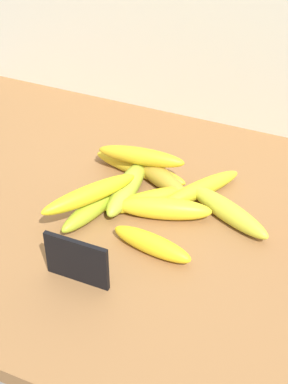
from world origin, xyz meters
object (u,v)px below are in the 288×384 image
Objects in this scene: banana_3 at (96,206)px; banana_6 at (128,188)px; banana_7 at (228,211)px; banana_9 at (89,194)px; banana_10 at (141,156)px; banana_1 at (147,200)px; banana_2 at (140,168)px; banana_5 at (155,173)px; banana_0 at (152,244)px; chalkboard_sign at (77,262)px; banana_8 at (201,189)px; banana_4 at (164,208)px.

banana_6 reaches higher than banana_3.
banana_6 is at bearing -176.38° from banana_7.
banana_10 is at bearing 77.03° from banana_9.
banana_1 is 0.93× the size of banana_6.
banana_10 reaches higher than banana_1.
banana_10 reaches higher than banana_6.
banana_2 is 3.52cm from banana_5.
banana_2 is at bearing 119.12° from banana_0.
banana_1 is 0.80× the size of banana_2.
banana_10 is at bearing 164.26° from banana_7.
banana_7 is at bearing 19.53° from banana_3.
chalkboard_sign is 0.61× the size of banana_3.
banana_9 is (-16.36, -14.04, 3.58)cm from banana_8.
banana_3 is 14.32cm from banana_10.
banana_10 is at bearing -55.51° from banana_2.
banana_6 is at bearing 164.14° from banana_1.
banana_1 is 0.93× the size of banana_4.
banana_7 is 0.99× the size of banana_9.
banana_0 is 22.53cm from banana_2.
chalkboard_sign reaches higher than banana_1.
banana_1 is 8.41cm from banana_5.
chalkboard_sign reaches higher than banana_10.
banana_4 reaches higher than banana_8.
banana_3 is at bearing -141.22° from banana_8.
banana_4 is at bearing -18.65° from banana_6.
banana_4 is (9.32, -10.33, 0.34)cm from banana_2.
banana_5 is at bearing 68.77° from banana_6.
banana_9 is at bearing -108.94° from banana_3.
banana_3 is 0.94× the size of banana_9.
banana_2 is at bearing 170.94° from banana_5.
banana_8 is at bearing 40.63° from banana_9.
chalkboard_sign is 0.62× the size of banana_6.
banana_6 is at bearing 94.53° from chalkboard_sign.
banana_3 is 0.98× the size of banana_8.
banana_1 is 10.07cm from banana_10.
banana_8 is 21.86cm from banana_9.
banana_7 is 25.12cm from banana_9.
banana_1 is 0.89× the size of banana_8.
banana_10 reaches higher than banana_4.
banana_7 is (19.36, 1.22, -0.18)cm from banana_6.
banana_6 is at bearing 65.10° from banana_9.
banana_8 is 13.44cm from banana_10.
banana_10 is at bearing 118.92° from banana_0.
banana_7 is at bearing 21.88° from banana_9.
banana_2 is 14.49cm from banana_3.
banana_0 is 18.38cm from banana_8.
banana_8 is at bearing 25.38° from banana_6.
chalkboard_sign is at bearing -69.49° from banana_9.
chalkboard_sign is at bearing -110.52° from banana_8.
banana_1 is 4.77cm from banana_6.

